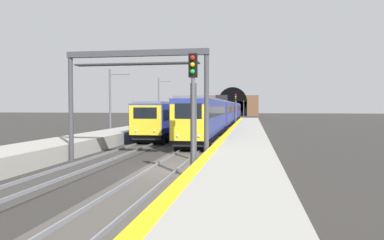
{
  "coord_description": "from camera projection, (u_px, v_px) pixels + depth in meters",
  "views": [
    {
      "loc": [
        -17.63,
        -4.41,
        3.33
      ],
      "look_at": [
        13.39,
        0.84,
        2.13
      ],
      "focal_mm": 33.27,
      "sensor_mm": 36.0,
      "label": 1
    }
  ],
  "objects": [
    {
      "name": "ground_plane",
      "position": [
        165.0,
        171.0,
        18.23
      ],
      "size": [
        320.0,
        320.0,
        0.0
      ],
      "primitive_type": "plane",
      "color": "#302D2B"
    },
    {
      "name": "platform_right",
      "position": [
        240.0,
        163.0,
        17.58
      ],
      "size": [
        112.0,
        3.54,
        1.01
      ],
      "primitive_type": "cube",
      "color": "#9E9B93",
      "rests_on": "ground_plane"
    },
    {
      "name": "platform_left",
      "position": [
        16.0,
        158.0,
        19.62
      ],
      "size": [
        112.0,
        3.54,
        1.01
      ],
      "primitive_type": "cube",
      "color": "#9E9B93",
      "rests_on": "ground_plane"
    },
    {
      "name": "platform_right_edge_strip",
      "position": [
        209.0,
        153.0,
        17.81
      ],
      "size": [
        112.0,
        0.5,
        0.01
      ],
      "primitive_type": "cube",
      "color": "yellow",
      "rests_on": "platform_right"
    },
    {
      "name": "track_main_line",
      "position": [
        165.0,
        170.0,
        18.23
      ],
      "size": [
        160.0,
        2.69,
        0.21
      ],
      "color": "#4C4742",
      "rests_on": "ground_plane"
    },
    {
      "name": "track_adjacent_line",
      "position": [
        81.0,
        168.0,
        19.01
      ],
      "size": [
        160.0,
        2.68,
        0.21
      ],
      "color": "#383533",
      "rests_on": "ground_plane"
    },
    {
      "name": "train_main_approaching",
      "position": [
        226.0,
        112.0,
        61.11
      ],
      "size": [
        74.22,
        2.85,
        4.99
      ],
      "rotation": [
        0.0,
        0.0,
        3.15
      ],
      "color": "navy",
      "rests_on": "ground_plane"
    },
    {
      "name": "train_adjacent_platform",
      "position": [
        184.0,
        115.0,
        48.12
      ],
      "size": [
        38.11,
        3.42,
        3.77
      ],
      "rotation": [
        0.0,
        0.0,
        3.17
      ],
      "color": "navy",
      "rests_on": "ground_plane"
    },
    {
      "name": "railway_signal_near",
      "position": [
        193.0,
        105.0,
        15.75
      ],
      "size": [
        0.39,
        0.38,
        5.65
      ],
      "rotation": [
        0.0,
        0.0,
        3.14
      ],
      "color": "#4C4C54",
      "rests_on": "ground_plane"
    },
    {
      "name": "railway_signal_mid",
      "position": [
        236.0,
        107.0,
        56.36
      ],
      "size": [
        0.39,
        0.38,
        5.36
      ],
      "rotation": [
        0.0,
        0.0,
        3.14
      ],
      "color": "#4C4C54",
      "rests_on": "ground_plane"
    },
    {
      "name": "railway_signal_far",
      "position": [
        244.0,
        107.0,
        109.17
      ],
      "size": [
        0.39,
        0.38,
        5.3
      ],
      "rotation": [
        0.0,
        0.0,
        3.14
      ],
      "color": "#4C4C54",
      "rests_on": "ground_plane"
    },
    {
      "name": "overhead_signal_gantry",
      "position": [
        136.0,
        78.0,
        20.86
      ],
      "size": [
        0.7,
        8.6,
        6.61
      ],
      "color": "#3F3F47",
      "rests_on": "ground_plane"
    },
    {
      "name": "tunnel_portal",
      "position": [
        233.0,
        106.0,
        124.67
      ],
      "size": [
        2.89,
        17.8,
        10.04
      ],
      "color": "brown",
      "rests_on": "ground_plane"
    },
    {
      "name": "catenary_mast_near",
      "position": [
        110.0,
        102.0,
        38.06
      ],
      "size": [
        0.22,
        2.32,
        7.34
      ],
      "color": "#595B60",
      "rests_on": "ground_plane"
    },
    {
      "name": "catenary_mast_far",
      "position": [
        159.0,
        102.0,
        57.86
      ],
      "size": [
        0.22,
        2.07,
        7.97
      ],
      "color": "#595B60",
      "rests_on": "ground_plane"
    }
  ]
}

